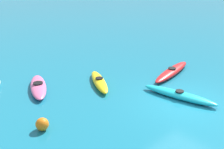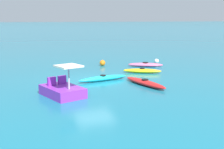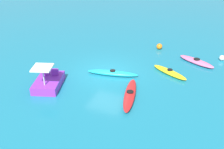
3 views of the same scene
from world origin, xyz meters
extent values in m
plane|color=#19728C|center=(0.00, 0.00, 0.00)|extent=(600.00, 600.00, 0.00)
ellipsoid|color=yellow|center=(-4.03, -1.40, 0.16)|extent=(2.69, 1.80, 0.32)
cylinder|color=black|center=(-4.03, -1.40, 0.35)|extent=(0.48, 0.48, 0.05)
ellipsoid|color=red|center=(-2.49, 2.28, 0.16)|extent=(1.40, 3.65, 0.32)
cylinder|color=black|center=(-2.49, 2.28, 0.35)|extent=(0.48, 0.48, 0.05)
ellipsoid|color=#19B7C6|center=(-0.53, 0.22, 0.16)|extent=(3.47, 1.25, 0.32)
cylinder|color=black|center=(-0.53, 0.22, 0.35)|extent=(0.43, 0.43, 0.05)
ellipsoid|color=pink|center=(-5.49, -3.88, 0.16)|extent=(2.84, 1.90, 0.32)
cylinder|color=black|center=(-5.49, -3.88, 0.35)|extent=(0.61, 0.61, 0.05)
cube|color=purple|center=(2.56, 3.11, 0.25)|extent=(2.19, 2.75, 0.50)
cube|color=purple|center=(2.46, 2.49, 0.72)|extent=(0.47, 0.29, 0.44)
cube|color=purple|center=(3.03, 2.68, 0.72)|extent=(0.47, 0.29, 0.44)
cylinder|color=#B2B2B7|center=(2.34, 3.77, 1.05)|extent=(0.08, 0.08, 1.10)
cube|color=silver|center=(2.34, 3.77, 1.64)|extent=(1.40, 1.40, 0.08)
sphere|color=white|center=(-7.19, -5.16, 0.21)|extent=(0.41, 0.41, 0.41)
sphere|color=orange|center=(-2.32, -5.53, 0.24)|extent=(0.48, 0.48, 0.48)
camera|label=1|loc=(6.29, -10.02, 5.92)|focal=48.56mm
camera|label=2|loc=(5.00, 17.66, 3.91)|focal=47.16mm
camera|label=3|loc=(-6.44, 14.30, 8.19)|focal=41.26mm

